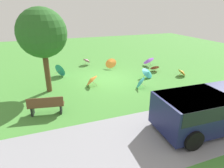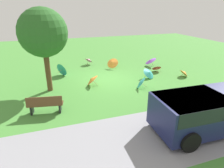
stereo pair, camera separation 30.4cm
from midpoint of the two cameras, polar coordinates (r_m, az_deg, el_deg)
name	(u,v)px [view 2 (the right image)]	position (r m, az deg, el deg)	size (l,w,h in m)	color
ground	(108,79)	(13.31, -0.53, 1.41)	(40.00, 40.00, 0.00)	#478C38
road_strip	(159,134)	(8.03, 14.76, -14.27)	(40.00, 3.51, 0.01)	gray
van_dark	(207,109)	(8.58, 27.37, -6.62)	(4.66, 2.24, 1.53)	#191E4C
park_bench	(45,104)	(9.39, -18.34, -5.79)	(1.66, 0.76, 0.90)	brown
shade_tree	(43,33)	(11.24, -19.05, 14.09)	(2.66, 2.66, 4.71)	brown
parasol_pink_0	(89,60)	(16.78, -6.32, 7.14)	(0.87, 0.89, 0.70)	tan
parasol_teal_0	(149,73)	(13.67, 11.61, 3.25)	(1.13, 1.09, 0.74)	tan
parasol_teal_1	(140,82)	(11.92, 9.12, 0.51)	(0.87, 0.97, 0.73)	tan
parasol_red_0	(156,68)	(15.25, 13.64, 4.78)	(0.79, 0.73, 0.60)	tan
parasol_orange_0	(184,73)	(14.75, 21.27, 3.20)	(0.65, 0.73, 0.59)	tan
parasol_orange_1	(112,63)	(15.58, 0.70, 6.35)	(1.19, 1.18, 0.87)	tan
parasol_purple_0	(150,60)	(16.59, 11.86, 6.89)	(1.18, 1.21, 0.80)	tan
parasol_teal_3	(63,69)	(14.35, -13.84, 4.30)	(0.91, 1.02, 0.95)	tan
parasol_orange_2	(92,79)	(12.14, -5.33, 1.42)	(1.02, 1.08, 0.77)	tan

